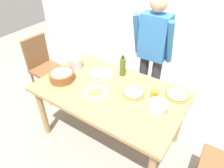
# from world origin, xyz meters

# --- Properties ---
(ground) EXTENTS (8.00, 8.00, 0.00)m
(ground) POSITION_xyz_m (0.00, 0.00, 0.00)
(ground) COLOR gray
(wall_back) EXTENTS (5.60, 0.10, 2.60)m
(wall_back) POSITION_xyz_m (0.00, 1.60, 1.30)
(wall_back) COLOR silver
(wall_back) RESTS_ON ground
(dining_table) EXTENTS (1.60, 0.96, 0.76)m
(dining_table) POSITION_xyz_m (0.00, 0.00, 0.67)
(dining_table) COLOR #A37A4C
(dining_table) RESTS_ON ground
(person_cook) EXTENTS (0.49, 0.25, 1.62)m
(person_cook) POSITION_xyz_m (0.14, 0.76, 0.94)
(person_cook) COLOR #2D2D38
(person_cook) RESTS_ON ground
(chair_wooden_left) EXTENTS (0.42, 0.42, 0.95)m
(chair_wooden_left) POSITION_xyz_m (-1.32, 0.18, 0.54)
(chair_wooden_left) COLOR brown
(chair_wooden_left) RESTS_ON ground
(pizza_raw_on_board) EXTENTS (0.30, 0.30, 0.02)m
(pizza_raw_on_board) POSITION_xyz_m (-0.24, 0.19, 0.77)
(pizza_raw_on_board) COLOR beige
(pizza_raw_on_board) RESTS_ON dining_table
(pizza_cooked_on_tray) EXTENTS (0.26, 0.26, 0.02)m
(pizza_cooked_on_tray) POSITION_xyz_m (0.24, 0.09, 0.77)
(pizza_cooked_on_tray) COLOR #C67A33
(pizza_cooked_on_tray) RESTS_ON dining_table
(pizza_second_cooked) EXTENTS (0.26, 0.26, 0.02)m
(pizza_second_cooked) POSITION_xyz_m (0.64, 0.31, 0.77)
(pizza_second_cooked) COLOR #C67A33
(pizza_second_cooked) RESTS_ON dining_table
(plate_with_slice) EXTENTS (0.26, 0.26, 0.02)m
(plate_with_slice) POSITION_xyz_m (-0.10, -0.12, 0.77)
(plate_with_slice) COLOR white
(plate_with_slice) RESTS_ON dining_table
(popcorn_bowl) EXTENTS (0.28, 0.28, 0.11)m
(popcorn_bowl) POSITION_xyz_m (-0.56, -0.14, 0.82)
(popcorn_bowl) COLOR brown
(popcorn_bowl) RESTS_ON dining_table
(mixing_bowl_steel) EXTENTS (0.20, 0.20, 0.08)m
(mixing_bowl_steel) POSITION_xyz_m (0.55, 0.00, 0.80)
(mixing_bowl_steel) COLOR #B7B7BC
(mixing_bowl_steel) RESTS_ON dining_table
(olive_oil_bottle) EXTENTS (0.07, 0.07, 0.26)m
(olive_oil_bottle) POSITION_xyz_m (-0.04, 0.33, 0.87)
(olive_oil_bottle) COLOR #47561E
(olive_oil_bottle) RESTS_ON dining_table
(steel_pot) EXTENTS (0.17, 0.17, 0.13)m
(steel_pot) POSITION_xyz_m (-0.61, 0.14, 0.83)
(steel_pot) COLOR #B7B7BC
(steel_pot) RESTS_ON dining_table
(cup_orange) EXTENTS (0.07, 0.07, 0.08)m
(cup_orange) POSITION_xyz_m (0.45, 0.16, 0.80)
(cup_orange) COLOR orange
(cup_orange) RESTS_ON dining_table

